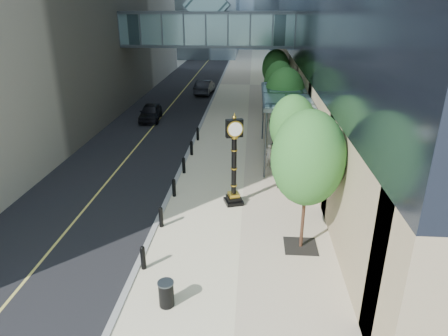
{
  "coord_description": "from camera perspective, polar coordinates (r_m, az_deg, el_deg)",
  "views": [
    {
      "loc": [
        1.37,
        -11.73,
        9.67
      ],
      "look_at": [
        0.07,
        6.39,
        2.19
      ],
      "focal_mm": 32.0,
      "sensor_mm": 36.0,
      "label": 1
    }
  ],
  "objects": [
    {
      "name": "curb",
      "position": [
        52.8,
        -0.72,
        11.85
      ],
      "size": [
        0.25,
        180.0,
        0.07
      ],
      "primitive_type": "cube",
      "color": "gray",
      "rests_on": "ground"
    },
    {
      "name": "skywalk",
      "position": [
        40.01,
        -2.29,
        19.55
      ],
      "size": [
        17.0,
        4.2,
        5.8
      ],
      "color": "#44676D",
      "rests_on": "ground"
    },
    {
      "name": "street_trees",
      "position": [
        27.83,
        8.75,
        9.98
      ],
      "size": [
        2.91,
        28.8,
        5.98
      ],
      "color": "black",
      "rests_on": "sidewalk"
    },
    {
      "name": "road",
      "position": [
        53.28,
        -5.1,
        11.84
      ],
      "size": [
        8.0,
        180.0,
        0.02
      ],
      "primitive_type": "cube",
      "color": "black",
      "rests_on": "ground"
    },
    {
      "name": "bollard_row",
      "position": [
        23.02,
        -6.41,
        -1.22
      ],
      "size": [
        0.2,
        16.2,
        0.9
      ],
      "color": "black",
      "rests_on": "sidewalk"
    },
    {
      "name": "sidewalk",
      "position": [
        52.62,
        3.72,
        11.77
      ],
      "size": [
        8.0,
        180.0,
        0.06
      ],
      "primitive_type": "cube",
      "color": "beige",
      "rests_on": "ground"
    },
    {
      "name": "trash_bin",
      "position": [
        14.39,
        -8.24,
        -17.44
      ],
      "size": [
        0.68,
        0.68,
        0.9
      ],
      "primitive_type": "cylinder",
      "rotation": [
        0.0,
        0.0,
        -0.4
      ],
      "color": "black",
      "rests_on": "sidewalk"
    },
    {
      "name": "street_clock",
      "position": [
        20.03,
        1.43,
        0.14
      ],
      "size": [
        1.11,
        1.11,
        4.69
      ],
      "rotation": [
        0.0,
        0.0,
        0.33
      ],
      "color": "black",
      "rests_on": "sidewalk"
    },
    {
      "name": "car_near",
      "position": [
        36.47,
        -10.46,
        7.83
      ],
      "size": [
        2.07,
        4.39,
        1.45
      ],
      "primitive_type": "imported",
      "rotation": [
        0.0,
        0.0,
        0.09
      ],
      "color": "black",
      "rests_on": "road"
    },
    {
      "name": "car_far",
      "position": [
        47.15,
        -2.8,
        11.52
      ],
      "size": [
        1.98,
        4.91,
        1.58
      ],
      "primitive_type": "imported",
      "rotation": [
        0.0,
        0.0,
        3.08
      ],
      "color": "black",
      "rests_on": "road"
    },
    {
      "name": "ground",
      "position": [
        15.26,
        -2.06,
        -16.97
      ],
      "size": [
        320.0,
        320.0,
        0.0
      ],
      "primitive_type": "plane",
      "color": "gray",
      "rests_on": "ground"
    },
    {
      "name": "pedestrian",
      "position": [
        25.36,
        6.46,
        1.83
      ],
      "size": [
        0.61,
        0.44,
        1.54
      ],
      "primitive_type": "imported",
      "rotation": [
        0.0,
        0.0,
        3.01
      ],
      "color": "#B8B5A8",
      "rests_on": "sidewalk"
    },
    {
      "name": "entrance_canopy",
      "position": [
        26.39,
        8.75,
        10.13
      ],
      "size": [
        3.0,
        8.0,
        4.38
      ],
      "color": "#383F44",
      "rests_on": "ground"
    }
  ]
}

